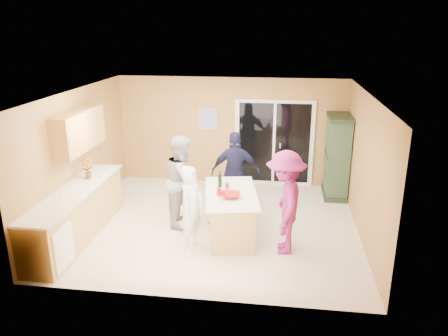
# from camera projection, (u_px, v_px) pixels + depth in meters

# --- Properties ---
(floor) EXTENTS (5.50, 5.50, 0.00)m
(floor) POSITION_uv_depth(u_px,v_px,m) (216.00, 224.00, 8.67)
(floor) COLOR silver
(floor) RESTS_ON ground
(ceiling) EXTENTS (5.50, 5.00, 0.10)m
(ceiling) POSITION_uv_depth(u_px,v_px,m) (215.00, 93.00, 7.86)
(ceiling) COLOR white
(ceiling) RESTS_ON wall_back
(wall_back) EXTENTS (5.50, 0.10, 2.60)m
(wall_back) POSITION_uv_depth(u_px,v_px,m) (231.00, 131.00, 10.62)
(wall_back) COLOR tan
(wall_back) RESTS_ON ground
(wall_front) EXTENTS (5.50, 0.10, 2.60)m
(wall_front) POSITION_uv_depth(u_px,v_px,m) (188.00, 217.00, 5.91)
(wall_front) COLOR tan
(wall_front) RESTS_ON ground
(wall_left) EXTENTS (0.10, 5.00, 2.60)m
(wall_left) POSITION_uv_depth(u_px,v_px,m) (78.00, 156.00, 8.62)
(wall_left) COLOR tan
(wall_left) RESTS_ON ground
(wall_right) EXTENTS (0.10, 5.00, 2.60)m
(wall_right) POSITION_uv_depth(u_px,v_px,m) (365.00, 168.00, 7.92)
(wall_right) COLOR tan
(wall_right) RESTS_ON ground
(left_cabinet_run) EXTENTS (0.65, 3.05, 1.24)m
(left_cabinet_run) POSITION_uv_depth(u_px,v_px,m) (73.00, 218.00, 7.85)
(left_cabinet_run) COLOR tan
(left_cabinet_run) RESTS_ON floor
(upper_cabinets) EXTENTS (0.35, 1.60, 0.75)m
(upper_cabinets) POSITION_uv_depth(u_px,v_px,m) (79.00, 130.00, 8.22)
(upper_cabinets) COLOR tan
(upper_cabinets) RESTS_ON wall_left
(sliding_door) EXTENTS (1.90, 0.07, 2.10)m
(sliding_door) POSITION_uv_depth(u_px,v_px,m) (274.00, 143.00, 10.53)
(sliding_door) COLOR silver
(sliding_door) RESTS_ON floor
(framed_picture) EXTENTS (0.46, 0.04, 0.56)m
(framed_picture) POSITION_uv_depth(u_px,v_px,m) (208.00, 119.00, 10.57)
(framed_picture) COLOR tan
(framed_picture) RESTS_ON wall_back
(kitchen_island) EXTENTS (1.19, 1.82, 0.88)m
(kitchen_island) POSITION_uv_depth(u_px,v_px,m) (231.00, 216.00, 8.06)
(kitchen_island) COLOR tan
(kitchen_island) RESTS_ON floor
(green_hutch) EXTENTS (0.54, 1.02, 1.88)m
(green_hutch) POSITION_uv_depth(u_px,v_px,m) (337.00, 157.00, 9.86)
(green_hutch) COLOR #1D301F
(green_hutch) RESTS_ON floor
(woman_white) EXTENTS (0.53, 0.64, 1.52)m
(woman_white) POSITION_uv_depth(u_px,v_px,m) (192.00, 208.00, 7.53)
(woman_white) COLOR white
(woman_white) RESTS_ON floor
(woman_grey) EXTENTS (0.72, 0.90, 1.79)m
(woman_grey) POSITION_uv_depth(u_px,v_px,m) (183.00, 180.00, 8.48)
(woman_grey) COLOR #A5A5A7
(woman_grey) RESTS_ON floor
(woman_navy) EXTENTS (1.04, 0.50, 1.72)m
(woman_navy) POSITION_uv_depth(u_px,v_px,m) (236.00, 172.00, 9.05)
(woman_navy) COLOR #191C38
(woman_navy) RESTS_ON floor
(woman_magenta) EXTENTS (0.69, 1.18, 1.81)m
(woman_magenta) POSITION_uv_depth(u_px,v_px,m) (285.00, 203.00, 7.39)
(woman_magenta) COLOR #93206F
(woman_magenta) RESTS_ON floor
(serving_bowl) EXTENTS (0.37, 0.37, 0.08)m
(serving_bowl) POSITION_uv_depth(u_px,v_px,m) (230.00, 195.00, 7.65)
(serving_bowl) COLOR #A71215
(serving_bowl) RESTS_ON kitchen_island
(tulip_vase) EXTENTS (0.26, 0.21, 0.43)m
(tulip_vase) POSITION_uv_depth(u_px,v_px,m) (87.00, 168.00, 8.37)
(tulip_vase) COLOR #AC1611
(tulip_vase) RESTS_ON left_cabinet_run
(tumbler_near) EXTENTS (0.09, 0.09, 0.12)m
(tumbler_near) POSITION_uv_depth(u_px,v_px,m) (219.00, 192.00, 7.76)
(tumbler_near) COLOR #A71215
(tumbler_near) RESTS_ON kitchen_island
(tumbler_far) EXTENTS (0.08, 0.08, 0.10)m
(tumbler_far) POSITION_uv_depth(u_px,v_px,m) (227.00, 186.00, 8.08)
(tumbler_far) COLOR #A71215
(tumbler_far) RESTS_ON kitchen_island
(wine_bottle) EXTENTS (0.07, 0.07, 0.32)m
(wine_bottle) POSITION_uv_depth(u_px,v_px,m) (220.00, 181.00, 8.13)
(wine_bottle) COLOR black
(wine_bottle) RESTS_ON kitchen_island
(white_plate) EXTENTS (0.23, 0.23, 0.01)m
(white_plate) POSITION_uv_depth(u_px,v_px,m) (247.00, 183.00, 8.33)
(white_plate) COLOR silver
(white_plate) RESTS_ON kitchen_island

